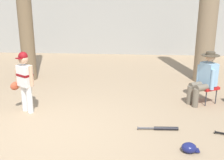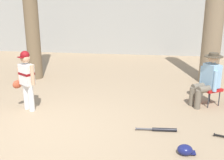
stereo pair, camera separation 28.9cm
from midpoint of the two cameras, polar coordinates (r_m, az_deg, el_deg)
The scene contains 9 objects.
ground_plane at distance 5.38m, azimuth -13.97°, elevation -10.41°, with size 60.00×60.00×0.00m, color #9E8466.
concrete_back_wall at distance 11.84m, azimuth -3.75°, elevation 11.99°, with size 18.00×0.36×2.76m, color #9E9E99.
tree_near_player at distance 8.42m, azimuth -18.28°, elevation 14.11°, with size 0.60×0.60×4.84m.
tree_behind_spectator at distance 8.25m, azimuth 17.86°, elevation 12.78°, with size 0.78×0.78×4.62m.
young_ballplayer at distance 6.19m, azimuth -18.54°, elevation 0.32°, with size 0.60×0.37×1.31m.
folding_stool at distance 6.78m, azimuth 17.45°, elevation -1.50°, with size 0.54×0.54×0.41m.
seated_spectator at distance 6.64m, azimuth 17.03°, elevation 0.63°, with size 0.66×0.56×1.20m.
bat_black_composite at distance 5.39m, azimuth 8.67°, elevation -9.63°, with size 0.76×0.10×0.07m.
batting_helmet_navy at distance 4.77m, azimuth 13.57°, elevation -13.17°, with size 0.29×0.22×0.17m.
Camera 1 is at (1.46, -4.53, 2.44)m, focal length 45.39 mm.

